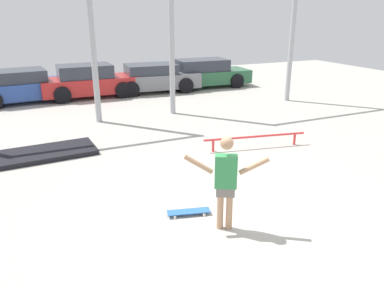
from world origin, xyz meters
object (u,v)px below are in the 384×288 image
object	(u,v)px
skateboarder	(226,178)
parked_car_grey	(154,78)
parked_car_blue	(22,86)
parked_car_red	(89,82)
skateboard	(189,212)
grind_rail	(255,138)
manual_pad	(31,155)
parked_car_green	(204,74)

from	to	relation	value
skateboarder	parked_car_grey	size ratio (longest dim) A/B	0.40
skateboarder	parked_car_grey	world-z (taller)	skateboarder
parked_car_blue	parked_car_red	world-z (taller)	parked_car_red
skateboarder	parked_car_red	world-z (taller)	skateboarder
parked_car_red	parked_car_grey	bearing A→B (deg)	-1.10
skateboard	grind_rail	bearing A→B (deg)	53.45
manual_pad	skateboard	bearing A→B (deg)	-59.26
skateboarder	parked_car_blue	world-z (taller)	skateboarder
skateboard	parked_car_green	world-z (taller)	parked_car_green
grind_rail	manual_pad	bearing A→B (deg)	162.78
manual_pad	parked_car_green	world-z (taller)	parked_car_green
parked_car_green	parked_car_blue	bearing A→B (deg)	-177.93
parked_car_grey	parked_car_green	distance (m)	2.72
grind_rail	parked_car_green	world-z (taller)	parked_car_green
parked_car_blue	parked_car_red	distance (m)	2.75
manual_pad	parked_car_blue	bearing A→B (deg)	90.03
skateboarder	manual_pad	size ratio (longest dim) A/B	0.52
skateboarder	parked_car_green	world-z (taller)	skateboarder
grind_rail	parked_car_grey	xyz separation A→B (m)	(-0.05, 8.72, 0.36)
grind_rail	skateboard	bearing A→B (deg)	-140.67
parked_car_red	parked_car_green	xyz separation A→B (m)	(5.76, 0.05, -0.02)
skateboarder	parked_car_red	xyz separation A→B (m)	(-0.29, 12.08, -0.27)
skateboard	grind_rail	size ratio (longest dim) A/B	0.29
parked_car_red	parked_car_green	distance (m)	5.76
skateboarder	parked_car_blue	distance (m)	12.61
skateboarder	manual_pad	bearing A→B (deg)	149.19
skateboard	parked_car_grey	world-z (taller)	parked_car_grey
manual_pad	parked_car_grey	bearing A→B (deg)	50.06
parked_car_red	parked_car_blue	bearing A→B (deg)	176.47
skateboard	parked_car_green	bearing A→B (deg)	76.96
grind_rail	parked_car_grey	size ratio (longest dim) A/B	0.69
skateboard	parked_car_grey	size ratio (longest dim) A/B	0.20
skateboard	grind_rail	distance (m)	4.14
parked_car_red	parked_car_grey	world-z (taller)	parked_car_red
manual_pad	parked_car_red	size ratio (longest dim) A/B	0.80
skateboard	parked_car_grey	bearing A→B (deg)	88.60
grind_rail	parked_car_green	distance (m)	9.22
manual_pad	grind_rail	world-z (taller)	grind_rail
parked_car_blue	parked_car_green	distance (m)	8.51
manual_pad	parked_car_red	xyz separation A→B (m)	(2.74, 6.96, 0.64)
grind_rail	parked_car_red	bearing A→B (deg)	109.44
skateboard	parked_car_blue	distance (m)	11.87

